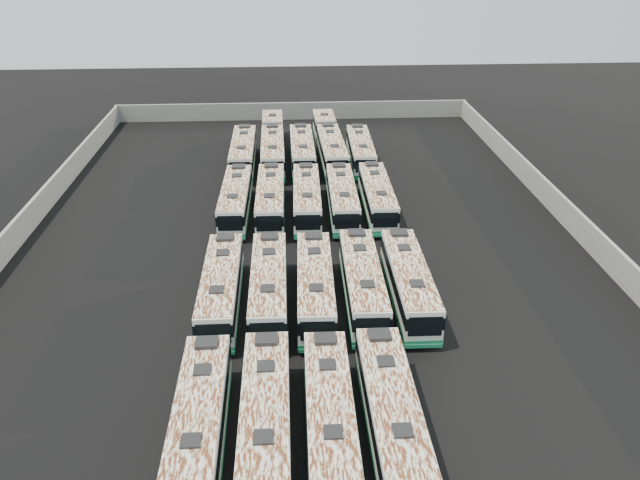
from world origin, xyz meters
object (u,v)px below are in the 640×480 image
at_px(bus_midfront_far_right, 409,282).
at_px(bus_back_far_left, 243,153).
at_px(bus_midfront_left, 269,287).
at_px(bus_back_right, 329,142).
at_px(bus_midback_far_left, 236,200).
at_px(bus_midfront_center, 315,286).
at_px(bus_midback_left, 271,199).
at_px(bus_midfront_far_left, 221,288).
at_px(bus_front_far_left, 200,424).
at_px(bus_midback_center, 307,199).
at_px(bus_front_center, 330,417).
at_px(bus_front_left, 266,421).
at_px(bus_midback_right, 342,198).
at_px(bus_back_center, 302,151).
at_px(bus_midback_far_right, 377,197).
at_px(bus_midfront_right, 363,283).
at_px(bus_front_right, 392,415).
at_px(bus_back_left, 273,143).
at_px(bus_back_far_right, 361,151).

bearing_deg(bus_midfront_far_right, bus_back_far_left, 115.38).
relative_size(bus_midfront_left, bus_back_right, 0.63).
bearing_deg(bus_midfront_far_right, bus_midback_far_left, 130.83).
distance_m(bus_midfront_center, bus_midback_left, 14.92).
xyz_separation_m(bus_midfront_far_left, bus_back_right, (9.18, 29.83, 0.02)).
distance_m(bus_front_far_left, bus_midback_center, 27.60).
relative_size(bus_front_center, bus_midfront_far_right, 0.98).
height_order(bus_front_center, bus_midfront_far_right, bus_midfront_far_right).
xyz_separation_m(bus_midfront_far_left, bus_midfront_far_right, (12.34, 0.01, 0.00)).
height_order(bus_midfront_left, bus_back_right, bus_back_right).
relative_size(bus_front_left, bus_midback_right, 1.03).
bearing_deg(bus_back_center, bus_midback_far_right, -63.81).
bearing_deg(bus_midfront_right, bus_front_center, -103.02).
relative_size(bus_front_left, bus_midfront_far_left, 1.01).
relative_size(bus_midfront_right, bus_midback_left, 1.01).
distance_m(bus_front_center, bus_front_right, 3.01).
height_order(bus_front_left, bus_midfront_center, bus_front_left).
bearing_deg(bus_midback_far_right, bus_front_right, -95.48).
distance_m(bus_front_center, bus_midback_center, 26.74).
bearing_deg(bus_midfront_left, bus_front_right, -63.48).
xyz_separation_m(bus_midback_left, bus_back_left, (0.03, 15.35, 0.02)).
xyz_separation_m(bus_back_far_left, bus_back_center, (6.12, 0.01, 0.00)).
relative_size(bus_front_right, bus_midback_center, 1.02).
bearing_deg(bus_midback_far_right, bus_front_left, -107.72).
xyz_separation_m(bus_front_left, bus_back_left, (-0.08, 42.23, 0.00)).
bearing_deg(bus_midback_left, bus_midfront_far_left, -101.29).
bearing_deg(bus_midfront_left, bus_midfront_center, -1.13).
xyz_separation_m(bus_midfront_right, bus_back_far_left, (-9.25, 26.78, 0.00)).
relative_size(bus_midback_left, bus_midback_far_right, 1.02).
bearing_deg(bus_midfront_center, bus_midback_right, 79.48).
height_order(bus_front_right, bus_back_far_right, bus_front_right).
relative_size(bus_midfront_far_left, bus_midfront_right, 0.99).
distance_m(bus_midback_far_left, bus_back_far_left, 12.22).
height_order(bus_back_left, bus_back_right, same).
distance_m(bus_midfront_center, bus_back_far_right, 27.66).
xyz_separation_m(bus_front_right, bus_midback_right, (-0.00, 26.85, -0.06)).
height_order(bus_midfront_left, bus_midfront_center, bus_midfront_left).
relative_size(bus_midfront_far_right, bus_midback_far_left, 1.02).
bearing_deg(bus_midback_center, bus_back_right, 80.05).
distance_m(bus_midfront_far_right, bus_midback_left, 17.23).
xyz_separation_m(bus_front_far_left, bus_front_left, (3.13, 0.03, 0.02)).
relative_size(bus_front_far_left, bus_back_right, 0.63).
distance_m(bus_front_far_left, bus_midfront_left, 12.75).
bearing_deg(bus_midfront_left, bus_back_far_left, 96.60).
xyz_separation_m(bus_back_left, bus_back_center, (3.09, -2.95, -0.00)).
height_order(bus_midfront_far_right, bus_midback_center, bus_midfront_far_right).
height_order(bus_front_center, bus_front_right, bus_front_right).
bearing_deg(bus_back_right, bus_midback_left, -113.25).
distance_m(bus_front_far_left, bus_midfront_center, 13.74).
distance_m(bus_midfront_far_left, bus_midfront_left, 3.10).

